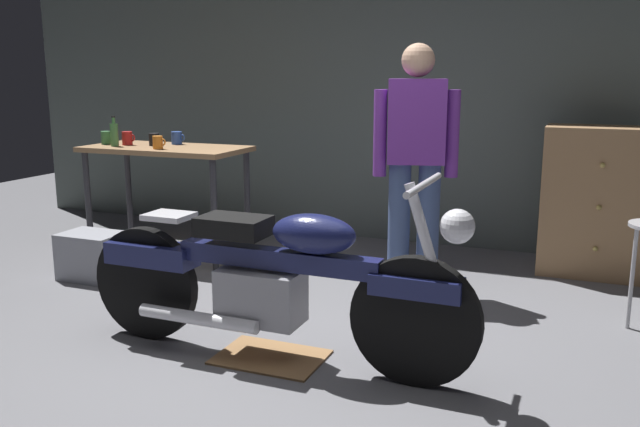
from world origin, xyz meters
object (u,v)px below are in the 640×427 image
(mug_blue_enamel, at_px, (177,138))
(mug_orange_travel, at_px, (158,142))
(storage_bin, at_px, (93,256))
(mug_green_speckled, at_px, (106,138))
(bottle, at_px, (114,134))
(mug_red_diner, at_px, (127,138))
(wooden_dresser, at_px, (599,202))
(mug_black_matte, at_px, (154,139))
(person_standing, at_px, (415,157))
(motorcycle, at_px, (272,277))

(mug_blue_enamel, height_order, mug_orange_travel, mug_blue_enamel)
(mug_blue_enamel, bearing_deg, storage_bin, -98.56)
(mug_green_speckled, bearing_deg, bottle, -30.40)
(mug_green_speckled, xyz_separation_m, bottle, (0.16, -0.09, 0.04))
(bottle, bearing_deg, mug_orange_travel, -5.05)
(mug_red_diner, height_order, mug_green_speckled, mug_red_diner)
(wooden_dresser, relative_size, mug_black_matte, 9.29)
(person_standing, height_order, storage_bin, person_standing)
(mug_green_speckled, relative_size, bottle, 0.49)
(mug_blue_enamel, height_order, mug_black_matte, mug_blue_enamel)
(mug_blue_enamel, bearing_deg, mug_black_matte, -123.45)
(motorcycle, height_order, bottle, bottle)
(person_standing, bearing_deg, bottle, -15.04)
(wooden_dresser, distance_m, storage_bin, 3.73)
(motorcycle, xyz_separation_m, mug_orange_travel, (-1.64, 1.36, 0.50))
(mug_black_matte, xyz_separation_m, mug_green_speckled, (-0.43, -0.06, 0.00))
(mug_green_speckled, height_order, bottle, bottle)
(wooden_dresser, relative_size, mug_blue_enamel, 9.04)
(motorcycle, bearing_deg, mug_blue_enamel, 135.21)
(motorcycle, xyz_separation_m, person_standing, (0.38, 1.44, 0.48))
(mug_black_matte, height_order, mug_green_speckled, mug_green_speckled)
(wooden_dresser, xyz_separation_m, mug_black_matte, (-3.36, -0.73, 0.40))
(person_standing, bearing_deg, wooden_dresser, -160.45)
(wooden_dresser, bearing_deg, storage_bin, -156.20)
(mug_black_matte, distance_m, mug_green_speckled, 0.43)
(mug_blue_enamel, distance_m, bottle, 0.49)
(wooden_dresser, distance_m, bottle, 3.77)
(wooden_dresser, relative_size, mug_green_speckled, 9.32)
(motorcycle, bearing_deg, storage_bin, 157.32)
(motorcycle, distance_m, bottle, 2.57)
(person_standing, bearing_deg, mug_blue_enamel, -23.50)
(motorcycle, bearing_deg, mug_black_matte, 139.74)
(mug_blue_enamel, height_order, mug_red_diner, mug_red_diner)
(storage_bin, distance_m, mug_blue_enamel, 1.22)
(motorcycle, xyz_separation_m, mug_red_diner, (-2.05, 1.52, 0.51))
(person_standing, relative_size, mug_red_diner, 14.02)
(person_standing, distance_m, storage_bin, 2.44)
(mug_red_diner, bearing_deg, motorcycle, -36.54)
(wooden_dresser, bearing_deg, motorcycle, -124.20)
(person_standing, distance_m, bottle, 2.46)
(storage_bin, relative_size, mug_black_matte, 3.71)
(mug_blue_enamel, height_order, bottle, bottle)
(mug_red_diner, bearing_deg, bottle, -108.10)
(person_standing, height_order, mug_blue_enamel, person_standing)
(storage_bin, distance_m, mug_orange_travel, 0.99)
(motorcycle, xyz_separation_m, mug_black_matte, (-1.81, 1.56, 0.50))
(person_standing, relative_size, mug_green_speckled, 14.14)
(storage_bin, distance_m, mug_black_matte, 1.10)
(mug_orange_travel, relative_size, bottle, 0.46)
(storage_bin, bearing_deg, motorcycle, -23.08)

